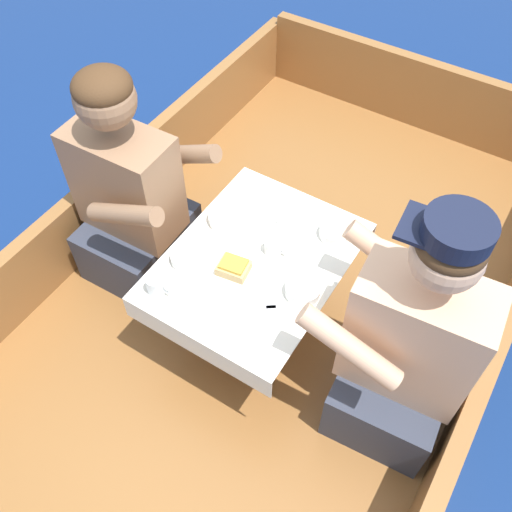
{
  "coord_description": "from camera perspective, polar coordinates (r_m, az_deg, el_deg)",
  "views": [
    {
      "loc": [
        0.66,
        -1.16,
        2.35
      ],
      "look_at": [
        0.0,
        -0.1,
        0.77
      ],
      "focal_mm": 40.0,
      "sensor_mm": 36.0,
      "label": 1
    }
  ],
  "objects": [
    {
      "name": "ground_plane",
      "position": [
        2.71,
        1.13,
        -8.82
      ],
      "size": [
        60.0,
        60.0,
        0.0
      ],
      "primitive_type": "plane",
      "color": "navy"
    },
    {
      "name": "boat_deck",
      "position": [
        2.56,
        1.19,
        -7.0
      ],
      "size": [
        1.77,
        3.0,
        0.33
      ],
      "primitive_type": "cube",
      "color": "brown",
      "rests_on": "ground_plane"
    },
    {
      "name": "gunwale_port",
      "position": [
        2.66,
        -14.66,
        5.37
      ],
      "size": [
        0.06,
        3.0,
        0.33
      ],
      "primitive_type": "cube",
      "color": "#936033",
      "rests_on": "boat_deck"
    },
    {
      "name": "gunwale_starboard",
      "position": [
        2.2,
        21.21,
        -12.11
      ],
      "size": [
        0.06,
        3.0,
        0.33
      ],
      "primitive_type": "cube",
      "color": "#936033",
      "rests_on": "boat_deck"
    },
    {
      "name": "bow_coaming",
      "position": [
        3.27,
        15.33,
        15.69
      ],
      "size": [
        1.65,
        0.06,
        0.38
      ],
      "primitive_type": "cube",
      "color": "#936033",
      "rests_on": "boat_deck"
    },
    {
      "name": "cockpit_table",
      "position": [
        2.07,
        0.0,
        -1.18
      ],
      "size": [
        0.59,
        0.77,
        0.42
      ],
      "color": "#B2B2B7",
      "rests_on": "boat_deck"
    },
    {
      "name": "person_port",
      "position": [
        2.32,
        -12.44,
        5.66
      ],
      "size": [
        0.53,
        0.45,
        0.97
      ],
      "rotation": [
        0.0,
        0.0,
        0.03
      ],
      "color": "#333847",
      "rests_on": "boat_deck"
    },
    {
      "name": "person_starboard",
      "position": [
        1.91,
        14.77,
        -9.03
      ],
      "size": [
        0.55,
        0.47,
        1.02
      ],
      "rotation": [
        0.0,
        0.0,
        3.22
      ],
      "color": "#333847",
      "rests_on": "boat_deck"
    },
    {
      "name": "plate_sandwich",
      "position": [
        1.99,
        -2.23,
        -1.6
      ],
      "size": [
        0.19,
        0.19,
        0.01
      ],
      "color": "white",
      "rests_on": "cockpit_table"
    },
    {
      "name": "plate_bread",
      "position": [
        2.19,
        3.2,
        4.76
      ],
      "size": [
        0.17,
        0.17,
        0.01
      ],
      "color": "white",
      "rests_on": "cockpit_table"
    },
    {
      "name": "sandwich",
      "position": [
        1.97,
        -2.26,
        -1.13
      ],
      "size": [
        0.12,
        0.1,
        0.05
      ],
      "rotation": [
        0.0,
        0.0,
        0.15
      ],
      "color": "tan",
      "rests_on": "plate_sandwich"
    },
    {
      "name": "bowl_port_near",
      "position": [
        1.93,
        4.71,
        -3.34
      ],
      "size": [
        0.12,
        0.12,
        0.04
      ],
      "color": "white",
      "rests_on": "cockpit_table"
    },
    {
      "name": "bowl_starboard_near",
      "position": [
        2.13,
        -2.92,
        3.88
      ],
      "size": [
        0.14,
        0.14,
        0.04
      ],
      "color": "white",
      "rests_on": "cockpit_table"
    },
    {
      "name": "bowl_center_far",
      "position": [
        2.02,
        -6.88,
        -0.06
      ],
      "size": [
        0.12,
        0.12,
        0.04
      ],
      "color": "white",
      "rests_on": "cockpit_table"
    },
    {
      "name": "bowl_port_far",
      "position": [
        2.1,
        8.0,
        2.43
      ],
      "size": [
        0.12,
        0.12,
        0.04
      ],
      "color": "white",
      "rests_on": "cockpit_table"
    },
    {
      "name": "coffee_cup_port",
      "position": [
        1.95,
        -9.94,
        -2.8
      ],
      "size": [
        0.09,
        0.06,
        0.07
      ],
      "color": "white",
      "rests_on": "cockpit_table"
    },
    {
      "name": "coffee_cup_starboard",
      "position": [
        2.03,
        1.77,
        0.98
      ],
      "size": [
        0.09,
        0.07,
        0.05
      ],
      "color": "white",
      "rests_on": "cockpit_table"
    },
    {
      "name": "utensil_spoon_starboard",
      "position": [
        2.12,
        0.74,
        2.84
      ],
      "size": [
        0.13,
        0.13,
        0.01
      ],
      "rotation": [
        0.0,
        0.0,
        0.83
      ],
      "color": "silver",
      "rests_on": "cockpit_table"
    },
    {
      "name": "utensil_fork_port",
      "position": [
        1.91,
        0.01,
        -5.22
      ],
      "size": [
        0.15,
        0.11,
        0.0
      ],
      "rotation": [
        0.0,
        0.0,
        0.62
      ],
      "color": "silver",
      "rests_on": "cockpit_table"
    },
    {
      "name": "utensil_knife_port",
      "position": [
        2.27,
        -0.61,
        7.01
      ],
      "size": [
        0.09,
        0.16,
        0.0
      ],
      "rotation": [
        0.0,
        0.0,
        1.08
      ],
      "color": "silver",
      "rests_on": "cockpit_table"
    }
  ]
}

